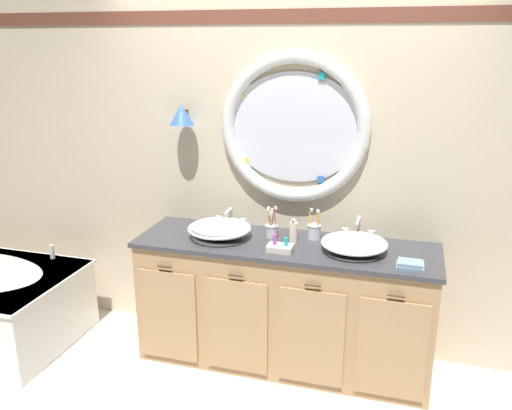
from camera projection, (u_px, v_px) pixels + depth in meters
name	position (u px, v px, depth m)	size (l,w,h in m)	color
ground_plane	(261.00, 378.00, 3.59)	(14.00, 14.00, 0.00)	silver
back_wall_assembly	(285.00, 167.00, 3.73)	(6.40, 0.26, 2.60)	beige
vanity_counter	(284.00, 303.00, 3.67)	(2.00, 0.62, 0.89)	tan
sink_basin_left	(219.00, 229.00, 3.62)	(0.43, 0.43, 0.13)	white
sink_basin_right	(354.00, 243.00, 3.38)	(0.42, 0.42, 0.11)	white
faucet_set_left	(231.00, 219.00, 3.83)	(0.24, 0.13, 0.15)	silver
faucet_set_right	(358.00, 230.00, 3.59)	(0.23, 0.15, 0.17)	silver
toothbrush_holder_left	(272.00, 229.00, 3.63)	(0.09, 0.09, 0.22)	silver
toothbrush_holder_right	(314.00, 231.00, 3.61)	(0.10, 0.10, 0.21)	silver
soap_dispenser	(293.00, 231.00, 3.54)	(0.05, 0.06, 0.17)	#EFE5C6
folded_hand_towel	(410.00, 265.00, 3.14)	(0.16, 0.12, 0.04)	#7593A8
toiletry_basket	(280.00, 247.00, 3.40)	(0.16, 0.11, 0.11)	beige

